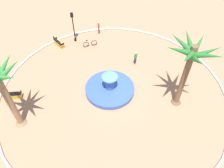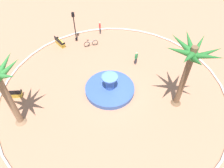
# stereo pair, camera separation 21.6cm
# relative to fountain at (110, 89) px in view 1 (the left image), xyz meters

# --- Properties ---
(ground_plane) EXTENTS (80.00, 80.00, 0.00)m
(ground_plane) POSITION_rel_fountain_xyz_m (-0.30, 0.11, -0.29)
(ground_plane) COLOR tan
(plaza_curb) EXTENTS (21.69, 21.69, 0.20)m
(plaza_curb) POSITION_rel_fountain_xyz_m (-0.30, 0.11, -0.19)
(plaza_curb) COLOR silver
(plaza_curb) RESTS_ON ground
(fountain) EXTENTS (4.76, 4.76, 1.93)m
(fountain) POSITION_rel_fountain_xyz_m (0.00, 0.00, 0.00)
(fountain) COLOR #38569E
(fountain) RESTS_ON ground
(palm_tree_near_fountain) EXTENTS (4.22, 4.26, 6.72)m
(palm_tree_near_fountain) POSITION_rel_fountain_xyz_m (-5.99, 1.96, 4.84)
(palm_tree_near_fountain) COLOR brown
(palm_tree_near_fountain) RESTS_ON ground
(palm_tree_by_curb) EXTENTS (3.76, 3.87, 6.58)m
(palm_tree_by_curb) POSITION_rel_fountain_xyz_m (7.85, 3.02, 4.67)
(palm_tree_by_curb) COLOR #8E6B4C
(palm_tree_by_curb) RESTS_ON ground
(bench_east) EXTENTS (1.60, 0.51, 1.00)m
(bench_east) POSITION_rel_fountain_xyz_m (9.10, 0.10, 0.06)
(bench_east) COLOR gold
(bench_east) RESTS_ON ground
(bench_west) EXTENTS (1.35, 1.59, 1.00)m
(bench_west) POSITION_rel_fountain_xyz_m (5.45, -7.65, 0.06)
(bench_west) COLOR gold
(bench_west) RESTS_ON ground
(lamppost) EXTENTS (0.32, 0.32, 3.84)m
(lamppost) POSITION_rel_fountain_xyz_m (3.55, -8.48, 1.96)
(lamppost) COLOR black
(lamppost) RESTS_ON ground
(bicycle_red_frame) EXTENTS (1.68, 0.57, 0.94)m
(bicycle_red_frame) POSITION_rel_fountain_xyz_m (1.77, -7.24, 0.09)
(bicycle_red_frame) COLOR black
(bicycle_red_frame) RESTS_ON ground
(person_cyclist_helmet) EXTENTS (0.22, 0.53, 1.65)m
(person_cyclist_helmet) POSITION_rel_fountain_xyz_m (0.60, -9.81, 0.64)
(person_cyclist_helmet) COLOR #33333D
(person_cyclist_helmet) RESTS_ON ground
(person_cyclist_photo) EXTENTS (0.37, 0.43, 1.59)m
(person_cyclist_photo) POSITION_rel_fountain_xyz_m (-3.08, -3.70, 0.60)
(person_cyclist_photo) COLOR #33333D
(person_cyclist_photo) RESTS_ON ground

